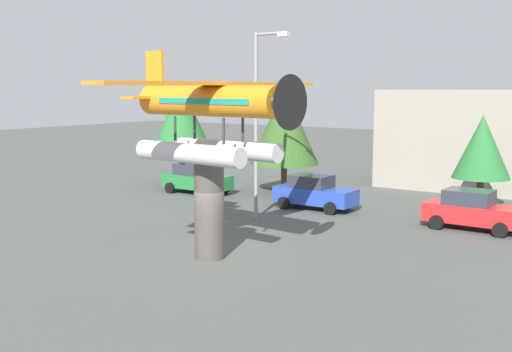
{
  "coord_description": "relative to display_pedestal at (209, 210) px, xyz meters",
  "views": [
    {
      "loc": [
        14.29,
        -17.6,
        6.23
      ],
      "look_at": [
        0.0,
        3.0,
        2.7
      ],
      "focal_mm": 44.26,
      "sensor_mm": 36.0,
      "label": 1
    }
  ],
  "objects": [
    {
      "name": "tree_center_back",
      "position": [
        5.35,
        15.91,
        1.36
      ],
      "size": [
        2.97,
        2.97,
        4.83
      ],
      "color": "brown",
      "rests_on": "ground"
    },
    {
      "name": "car_near_green",
      "position": [
        -9.68,
        10.74,
        -0.92
      ],
      "size": [
        4.2,
        2.02,
        1.76
      ],
      "color": "#237A38",
      "rests_on": "ground"
    },
    {
      "name": "car_far_red",
      "position": [
        6.59,
        10.26,
        -0.92
      ],
      "size": [
        4.2,
        2.02,
        1.76
      ],
      "color": "red",
      "rests_on": "ground"
    },
    {
      "name": "tree_east",
      "position": [
        -5.64,
        14.09,
        2.17
      ],
      "size": [
        4.12,
        4.12,
        6.27
      ],
      "color": "brown",
      "rests_on": "ground"
    },
    {
      "name": "car_mid_blue",
      "position": [
        -1.5,
        10.44,
        -0.92
      ],
      "size": [
        4.2,
        2.02,
        1.76
      ],
      "color": "#2847B7",
      "rests_on": "ground"
    },
    {
      "name": "floatplane_monument",
      "position": [
        0.13,
        -0.01,
        3.47
      ],
      "size": [
        6.99,
        10.46,
        4.0
      ],
      "rotation": [
        0.0,
        0.0,
        -0.08
      ],
      "color": "silver",
      "rests_on": "display_pedestal"
    },
    {
      "name": "storefront_building",
      "position": [
        3.25,
        22.0,
        1.24
      ],
      "size": [
        10.83,
        5.87,
        6.09
      ],
      "primitive_type": "cube",
      "color": "#9E9384",
      "rests_on": "ground"
    },
    {
      "name": "streetlight_primary",
      "position": [
        -2.41,
        6.73,
        3.22
      ],
      "size": [
        1.84,
        0.28,
        8.75
      ],
      "color": "gray",
      "rests_on": "ground"
    },
    {
      "name": "tree_west",
      "position": [
        -12.62,
        12.83,
        2.65
      ],
      "size": [
        3.62,
        3.62,
        6.48
      ],
      "color": "brown",
      "rests_on": "ground"
    },
    {
      "name": "display_pedestal",
      "position": [
        0.0,
        0.0,
        0.0
      ],
      "size": [
        1.1,
        1.1,
        3.6
      ],
      "primitive_type": "cylinder",
      "color": "#4C4742",
      "rests_on": "ground"
    },
    {
      "name": "ground_plane",
      "position": [
        0.0,
        0.0,
        -1.8
      ],
      "size": [
        140.0,
        140.0,
        0.0
      ],
      "primitive_type": "plane",
      "color": "#4C514C"
    }
  ]
}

